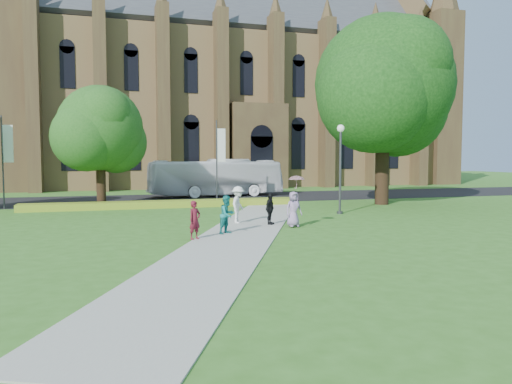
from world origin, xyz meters
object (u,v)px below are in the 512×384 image
object	(u,v)px
streetlamp	(340,158)
pedestrian_0	(195,220)
large_tree	(384,85)
tour_coach	(216,178)

from	to	relation	value
streetlamp	pedestrian_0	bearing A→B (deg)	-145.23
streetlamp	pedestrian_0	distance (m)	12.22
streetlamp	large_tree	size ratio (longest dim) A/B	0.40
large_tree	tour_coach	bearing A→B (deg)	133.48
large_tree	pedestrian_0	distance (m)	20.50
large_tree	pedestrian_0	bearing A→B (deg)	-143.55
pedestrian_0	tour_coach	bearing A→B (deg)	42.76
streetlamp	large_tree	distance (m)	8.73
streetlamp	large_tree	bearing A→B (deg)	39.29
streetlamp	tour_coach	world-z (taller)	streetlamp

